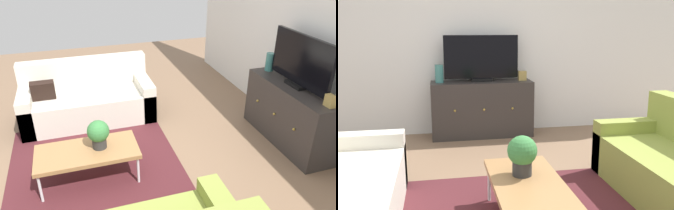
{
  "view_description": "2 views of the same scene",
  "coord_description": "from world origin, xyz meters",
  "views": [
    {
      "loc": [
        2.94,
        -0.27,
        2.33
      ],
      "look_at": [
        0.0,
        0.66,
        0.77
      ],
      "focal_mm": 34.9,
      "sensor_mm": 36.0,
      "label": 1
    },
    {
      "loc": [
        -0.63,
        -2.68,
        1.49
      ],
      "look_at": [
        0.0,
        0.66,
        0.77
      ],
      "focal_mm": 39.54,
      "sensor_mm": 36.0,
      "label": 2
    }
  ],
  "objects": [
    {
      "name": "tv_console",
      "position": [
        -0.03,
        2.27,
        0.38
      ],
      "size": [
        1.37,
        0.47,
        0.76
      ],
      "color": "#332D2B",
      "rests_on": "ground_plane"
    },
    {
      "name": "potted_plant",
      "position": [
        -0.02,
        -0.09,
        0.55
      ],
      "size": [
        0.23,
        0.23,
        0.31
      ],
      "color": "#2D2D2D",
      "rests_on": "coffee_table"
    },
    {
      "name": "wall_back",
      "position": [
        0.0,
        2.55,
        1.35
      ],
      "size": [
        6.4,
        0.12,
        2.7
      ],
      "primitive_type": "cube",
      "color": "white",
      "rests_on": "ground_plane"
    },
    {
      "name": "flat_screen_tv",
      "position": [
        -0.03,
        2.29,
        1.07
      ],
      "size": [
        1.0,
        0.16,
        0.62
      ],
      "color": "black",
      "rests_on": "tv_console"
    },
    {
      "name": "glass_vase",
      "position": [
        -0.6,
        2.27,
        0.88
      ],
      "size": [
        0.11,
        0.11,
        0.24
      ],
      "primitive_type": "cylinder",
      "color": "teal",
      "rests_on": "tv_console"
    },
    {
      "name": "mantel_clock",
      "position": [
        0.53,
        2.27,
        0.82
      ],
      "size": [
        0.11,
        0.07,
        0.13
      ],
      "primitive_type": "cube",
      "color": "tan",
      "rests_on": "tv_console"
    },
    {
      "name": "coffee_table",
      "position": [
        -0.0,
        -0.23,
        0.35
      ],
      "size": [
        0.52,
        1.05,
        0.38
      ],
      "color": "#A37547",
      "rests_on": "ground_plane"
    }
  ]
}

